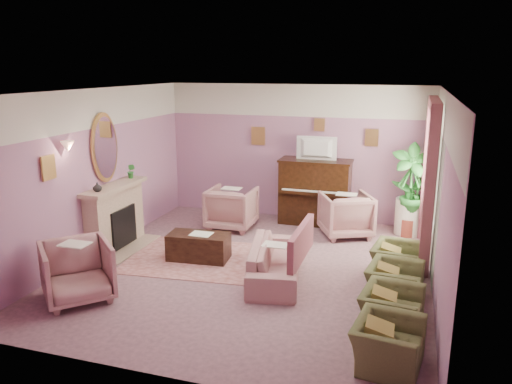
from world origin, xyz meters
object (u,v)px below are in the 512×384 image
(sofa, at_px, (275,254))
(olive_chair_d, at_px, (397,256))
(television, at_px, (316,147))
(olive_chair_b, at_px, (392,303))
(piano, at_px, (315,193))
(side_table, at_px, (409,216))
(floral_armchair_right, at_px, (346,212))
(olive_chair_c, at_px, (395,277))
(olive_chair_a, at_px, (388,337))
(coffee_table, at_px, (199,247))
(floral_armchair_left, at_px, (232,206))
(floral_armchair_front, at_px, (77,269))

(sofa, xyz_separation_m, olive_chair_d, (1.77, 0.57, -0.03))
(television, distance_m, olive_chair_b, 4.45)
(piano, height_order, side_table, piano)
(television, relative_size, olive_chair_b, 1.00)
(floral_armchair_right, relative_size, olive_chair_b, 1.15)
(piano, bearing_deg, olive_chair_c, -61.29)
(piano, relative_size, television, 1.75)
(floral_armchair_right, distance_m, olive_chair_c, 2.74)
(side_table, bearing_deg, olive_chair_b, -92.11)
(sofa, relative_size, side_table, 2.65)
(floral_armchair_right, distance_m, olive_chair_a, 4.30)
(olive_chair_d, bearing_deg, olive_chair_b, -90.00)
(coffee_table, distance_m, floral_armchair_left, 1.77)
(floral_armchair_right, distance_m, olive_chair_b, 3.51)
(olive_chair_c, relative_size, olive_chair_d, 1.00)
(olive_chair_d, bearing_deg, olive_chair_a, -90.00)
(floral_armchair_left, xyz_separation_m, olive_chair_d, (3.23, -1.51, -0.11))
(sofa, distance_m, olive_chair_b, 2.07)
(floral_armchair_left, xyz_separation_m, olive_chair_a, (3.23, -3.97, -0.11))
(sofa, distance_m, floral_armchair_right, 2.42)
(olive_chair_a, xyz_separation_m, olive_chair_b, (0.00, 0.82, 0.00))
(side_table, bearing_deg, olive_chair_d, -93.69)
(olive_chair_a, xyz_separation_m, olive_chair_d, (0.00, 2.46, 0.00))
(floral_armchair_left, relative_size, olive_chair_a, 1.15)
(floral_armchair_right, distance_m, olive_chair_d, 2.00)
(piano, distance_m, floral_armchair_left, 1.73)
(piano, relative_size, olive_chair_b, 1.76)
(olive_chair_c, bearing_deg, sofa, 171.88)
(piano, height_order, olive_chair_a, piano)
(floral_armchair_left, distance_m, floral_armchair_right, 2.24)
(olive_chair_b, bearing_deg, olive_chair_a, -90.00)
(side_table, bearing_deg, piano, 175.78)
(olive_chair_b, bearing_deg, floral_armchair_left, 135.74)
(floral_armchair_front, bearing_deg, floral_armchair_left, 75.55)
(coffee_table, relative_size, floral_armchair_left, 1.09)
(television, xyz_separation_m, olive_chair_a, (1.72, -4.73, -1.26))
(floral_armchair_left, xyz_separation_m, side_table, (3.37, 0.67, -0.11))
(sofa, bearing_deg, olive_chair_d, 17.80)
(olive_chair_d, distance_m, side_table, 2.19)
(olive_chair_a, relative_size, olive_chair_d, 1.00)
(olive_chair_b, bearing_deg, floral_armchair_front, -173.60)
(olive_chair_b, distance_m, olive_chair_c, 0.82)
(side_table, bearing_deg, floral_armchair_left, -168.71)
(television, xyz_separation_m, side_table, (1.86, -0.09, -1.25))
(floral_armchair_front, distance_m, olive_chair_d, 4.67)
(coffee_table, relative_size, sofa, 0.54)
(olive_chair_b, bearing_deg, olive_chair_d, 90.00)
(coffee_table, relative_size, olive_chair_d, 1.25)
(television, xyz_separation_m, olive_chair_b, (1.72, -3.91, -1.26))
(piano, height_order, floral_armchair_right, piano)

